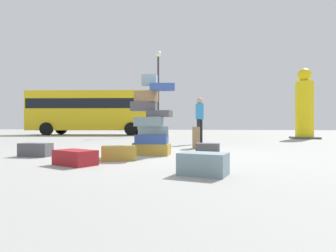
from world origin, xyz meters
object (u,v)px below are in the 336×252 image
Objects in this scene: suitcase_charcoal_left_side at (36,150)px; parked_bus at (94,110)px; suitcase_tower at (152,123)px; suitcase_slate_foreground_far at (203,164)px; person_bearded_onlooker at (200,116)px; suitcase_brown_white_trunk at (196,138)px; suitcase_charcoal_right_side at (208,148)px; lamp_post at (158,80)px; suitcase_tan_behind_tower at (119,153)px; suitcase_maroon_foreground_near at (75,158)px; suitcase_teal_upright_blue at (145,146)px; yellow_dummy_statue at (305,108)px.

parked_bus is at bearing 111.69° from suitcase_charcoal_left_side.
suitcase_slate_foreground_far is at bearing -60.39° from suitcase_tower.
suitcase_tower reaches higher than person_bearded_onlooker.
suitcase_brown_white_trunk reaches higher than suitcase_charcoal_right_side.
suitcase_brown_white_trunk is at bearing 20.97° from person_bearded_onlooker.
lamp_post is (-3.64, 12.89, 3.39)m from suitcase_slate_foreground_far.
suitcase_slate_foreground_far is at bearing -74.21° from lamp_post.
suitcase_charcoal_right_side is at bearing -63.18° from parked_bus.
suitcase_brown_white_trunk is 4.30m from suitcase_slate_foreground_far.
suitcase_charcoal_right_side is (1.22, 0.79, -0.60)m from suitcase_tower.
suitcase_tower is at bearing 132.65° from suitcase_slate_foreground_far.
suitcase_tan_behind_tower is 12.25m from lamp_post.
lamp_post reaches higher than person_bearded_onlooker.
suitcase_tan_behind_tower is at bearing -121.46° from suitcase_brown_white_trunk.
lamp_post reaches higher than suitcase_tan_behind_tower.
suitcase_charcoal_right_side is 0.33× the size of person_bearded_onlooker.
suitcase_tower is 2.87× the size of suitcase_tan_behind_tower.
lamp_post is (-1.48, 12.38, 3.41)m from suitcase_maroon_foreground_near.
suitcase_charcoal_left_side is (-1.97, 0.24, 0.01)m from suitcase_tan_behind_tower.
suitcase_slate_foreground_far is 6.39m from person_bearded_onlooker.
parked_bus is at bearing 133.95° from suitcase_slate_foreground_far.
suitcase_tower is at bearing -52.86° from suitcase_teal_upright_blue.
parked_bus is at bearing 157.19° from lamp_post.
suitcase_tower is 0.35× the size of lamp_post.
suitcase_maroon_foreground_near is at bearing -145.15° from suitcase_tan_behind_tower.
yellow_dummy_statue is at bearing -10.67° from lamp_post.
parked_bus is (-5.42, 13.66, 1.69)m from suitcase_charcoal_left_side.
parked_bus is (-6.92, 14.66, 1.71)m from suitcase_maroon_foreground_near.
suitcase_charcoal_left_side is 0.12× the size of lamp_post.
suitcase_brown_white_trunk is (0.82, 1.95, -0.40)m from suitcase_tower.
person_bearded_onlooker reaches higher than suitcase_brown_white_trunk.
suitcase_tan_behind_tower is 2.43m from suitcase_charcoal_right_side.
suitcase_charcoal_right_side is at bearing -118.41° from yellow_dummy_statue.
suitcase_slate_foreground_far is at bearing -61.00° from suitcase_tan_behind_tower.
suitcase_tower is 0.20× the size of parked_bus.
suitcase_slate_foreground_far is 0.37× the size of person_bearded_onlooker.
person_bearded_onlooker is (-0.55, 6.30, 0.86)m from suitcase_slate_foreground_far.
suitcase_charcoal_right_side is 0.06× the size of parked_bus.
suitcase_brown_white_trunk is at bearing 89.80° from suitcase_maroon_foreground_near.
suitcase_charcoal_right_side is at bearing 24.12° from suitcase_charcoal_left_side.
suitcase_tower is 2.79× the size of suitcase_charcoal_left_side.
suitcase_tower reaches higher than suitcase_tan_behind_tower.
suitcase_tan_behind_tower is at bearing 6.47° from person_bearded_onlooker.
suitcase_charcoal_left_side is at bearing 170.56° from suitcase_slate_foreground_far.
person_bearded_onlooker is 0.32× the size of lamp_post.
suitcase_tan_behind_tower is 1.11× the size of suitcase_teal_upright_blue.
suitcase_brown_white_trunk is 1.24m from suitcase_charcoal_right_side.
parked_bus is (-13.46, 3.80, 0.25)m from yellow_dummy_statue.
suitcase_slate_foreground_far is at bearing -68.96° from parked_bus.
yellow_dummy_statue is at bearing 82.68° from suitcase_maroon_foreground_near.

